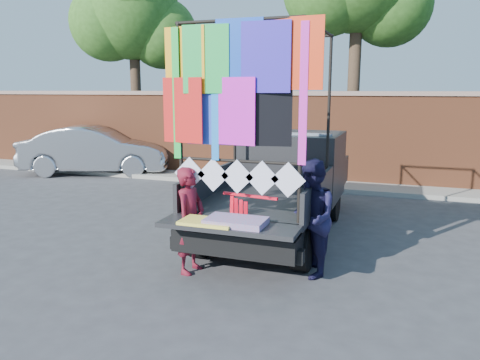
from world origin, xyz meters
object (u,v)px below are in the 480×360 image
(man, at_px, (311,218))
(sedan, at_px, (97,150))
(pickup_truck, at_px, (286,180))
(woman, at_px, (190,220))

(man, bearing_deg, sedan, -149.74)
(pickup_truck, height_order, woman, pickup_truck)
(sedan, bearing_deg, pickup_truck, -136.53)
(woman, relative_size, man, 0.92)
(man, bearing_deg, pickup_truck, 178.83)
(man, bearing_deg, woman, -97.92)
(pickup_truck, xyz_separation_m, woman, (-0.71, -2.84, -0.12))
(sedan, xyz_separation_m, man, (8.06, -5.97, 0.09))
(pickup_truck, bearing_deg, man, -67.96)
(pickup_truck, bearing_deg, woman, -104.07)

